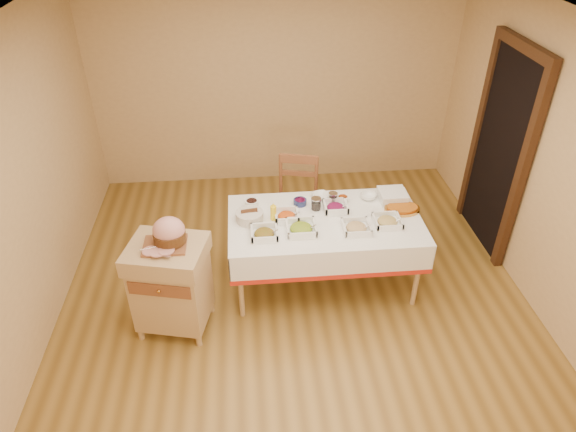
# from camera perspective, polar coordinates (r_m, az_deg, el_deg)

# --- Properties ---
(room_shell) EXTENTS (5.00, 5.00, 5.00)m
(room_shell) POSITION_cam_1_polar(r_m,az_deg,el_deg) (4.26, 1.06, 3.18)
(room_shell) COLOR olive
(room_shell) RESTS_ON ground
(doorway) EXTENTS (0.09, 1.10, 2.20)m
(doorway) POSITION_cam_1_polar(r_m,az_deg,el_deg) (5.75, 22.56, 6.95)
(doorway) COLOR black
(doorway) RESTS_ON ground
(dining_table) EXTENTS (1.82, 1.02, 0.76)m
(dining_table) POSITION_cam_1_polar(r_m,az_deg,el_deg) (4.93, 4.07, -1.88)
(dining_table) COLOR tan
(dining_table) RESTS_ON ground
(butcher_cart) EXTENTS (0.74, 0.67, 0.90)m
(butcher_cart) POSITION_cam_1_polar(r_m,az_deg,el_deg) (4.61, -12.86, -7.17)
(butcher_cart) COLOR tan
(butcher_cart) RESTS_ON ground
(dining_chair) EXTENTS (0.54, 0.53, 1.01)m
(dining_chair) POSITION_cam_1_polar(r_m,az_deg,el_deg) (5.54, 0.93, 1.60)
(dining_chair) COLOR brown
(dining_chair) RESTS_ON ground
(ham_on_board) EXTENTS (0.38, 0.36, 0.25)m
(ham_on_board) POSITION_cam_1_polar(r_m,az_deg,el_deg) (4.32, -13.14, -1.92)
(ham_on_board) COLOR brown
(ham_on_board) RESTS_ON butcher_cart
(serving_dish_a) EXTENTS (0.24, 0.24, 0.11)m
(serving_dish_a) POSITION_cam_1_polar(r_m,az_deg,el_deg) (4.59, -2.66, -1.93)
(serving_dish_a) COLOR white
(serving_dish_a) RESTS_ON dining_table
(serving_dish_b) EXTENTS (0.27, 0.27, 0.11)m
(serving_dish_b) POSITION_cam_1_polar(r_m,az_deg,el_deg) (4.65, 1.48, -1.36)
(serving_dish_b) COLOR white
(serving_dish_b) RESTS_ON dining_table
(serving_dish_c) EXTENTS (0.25, 0.25, 0.10)m
(serving_dish_c) POSITION_cam_1_polar(r_m,az_deg,el_deg) (4.70, 7.61, -1.27)
(serving_dish_c) COLOR white
(serving_dish_c) RESTS_ON dining_table
(serving_dish_d) EXTENTS (0.25, 0.25, 0.09)m
(serving_dish_d) POSITION_cam_1_polar(r_m,az_deg,el_deg) (4.83, 10.99, -0.58)
(serving_dish_d) COLOR white
(serving_dish_d) RESTS_ON dining_table
(serving_dish_e) EXTENTS (0.23, 0.22, 0.11)m
(serving_dish_e) POSITION_cam_1_polar(r_m,az_deg,el_deg) (4.81, -0.15, 0.02)
(serving_dish_e) COLOR white
(serving_dish_e) RESTS_ON dining_table
(serving_dish_f) EXTENTS (0.24, 0.23, 0.11)m
(serving_dish_f) POSITION_cam_1_polar(r_m,az_deg,el_deg) (4.96, 5.30, 0.99)
(serving_dish_f) COLOR white
(serving_dish_f) RESTS_ON dining_table
(small_bowl_left) EXTENTS (0.13, 0.13, 0.06)m
(small_bowl_left) POSITION_cam_1_polar(r_m,az_deg,el_deg) (5.02, -4.05, 1.47)
(small_bowl_left) COLOR white
(small_bowl_left) RESTS_ON dining_table
(small_bowl_mid) EXTENTS (0.13, 0.13, 0.06)m
(small_bowl_mid) POSITION_cam_1_polar(r_m,az_deg,el_deg) (5.03, 1.35, 1.60)
(small_bowl_mid) COLOR navy
(small_bowl_mid) RESTS_ON dining_table
(small_bowl_right) EXTENTS (0.11, 0.11, 0.06)m
(small_bowl_right) POSITION_cam_1_polar(r_m,az_deg,el_deg) (5.10, 6.10, 1.93)
(small_bowl_right) COLOR white
(small_bowl_right) RESTS_ON dining_table
(bowl_white_imported) EXTENTS (0.20, 0.20, 0.04)m
(bowl_white_imported) POSITION_cam_1_polar(r_m,az_deg,el_deg) (5.15, 3.61, 2.24)
(bowl_white_imported) COLOR white
(bowl_white_imported) RESTS_ON dining_table
(bowl_small_imported) EXTENTS (0.21, 0.21, 0.05)m
(bowl_small_imported) POSITION_cam_1_polar(r_m,az_deg,el_deg) (5.18, 8.90, 2.17)
(bowl_small_imported) COLOR white
(bowl_small_imported) RESTS_ON dining_table
(preserve_jar_left) EXTENTS (0.10, 0.10, 0.12)m
(preserve_jar_left) POSITION_cam_1_polar(r_m,az_deg,el_deg) (4.95, 3.14, 1.31)
(preserve_jar_left) COLOR silver
(preserve_jar_left) RESTS_ON dining_table
(preserve_jar_right) EXTENTS (0.09, 0.09, 0.11)m
(preserve_jar_right) POSITION_cam_1_polar(r_m,az_deg,el_deg) (5.06, 5.01, 1.96)
(preserve_jar_right) COLOR silver
(preserve_jar_right) RESTS_ON dining_table
(mustard_bottle) EXTENTS (0.06, 0.06, 0.18)m
(mustard_bottle) POSITION_cam_1_polar(r_m,az_deg,el_deg) (4.78, -1.64, 0.43)
(mustard_bottle) COLOR yellow
(mustard_bottle) RESTS_ON dining_table
(bread_basket) EXTENTS (0.26, 0.26, 0.11)m
(bread_basket) POSITION_cam_1_polar(r_m,az_deg,el_deg) (4.80, -4.30, -0.01)
(bread_basket) COLOR beige
(bread_basket) RESTS_ON dining_table
(plate_stack) EXTENTS (0.26, 0.26, 0.10)m
(plate_stack) POSITION_cam_1_polar(r_m,az_deg,el_deg) (5.19, 11.52, 2.22)
(plate_stack) COLOR white
(plate_stack) RESTS_ON dining_table
(brass_platter) EXTENTS (0.35, 0.25, 0.05)m
(brass_platter) POSITION_cam_1_polar(r_m,az_deg,el_deg) (5.06, 12.56, 0.81)
(brass_platter) COLOR #C48837
(brass_platter) RESTS_ON dining_table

